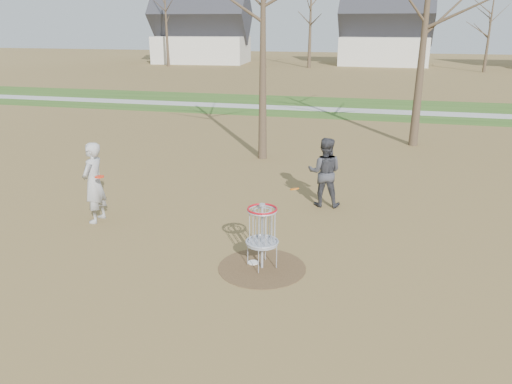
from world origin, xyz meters
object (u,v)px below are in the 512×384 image
player_standing (94,183)px  disc_golf_basket (262,226)px  player_throwing (325,172)px  disc_grounded (253,262)px

player_standing → disc_golf_basket: size_ratio=1.50×
player_standing → player_throwing: bearing=115.1°
player_throwing → disc_golf_basket: 4.08m
disc_golf_basket → player_throwing: bearing=79.1°
player_standing → disc_golf_basket: (4.62, -1.48, -0.10)m
disc_grounded → disc_golf_basket: bearing=-33.3°
player_standing → disc_grounded: player_standing is taller
disc_golf_basket → disc_grounded: bearing=146.7°
player_throwing → disc_golf_basket: (-0.78, -4.01, -0.03)m
player_standing → disc_grounded: 4.69m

